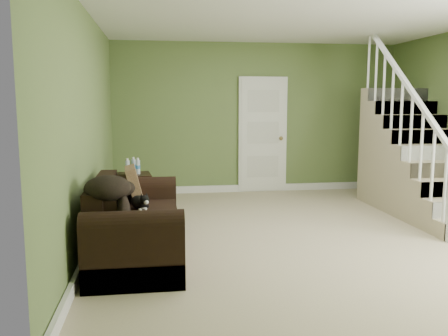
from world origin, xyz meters
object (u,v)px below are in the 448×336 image
object	(u,v)px
side_table	(134,193)
cat	(139,202)
sofa	(133,227)
banana	(155,225)

from	to	relation	value
side_table	cat	bearing A→B (deg)	-85.27
sofa	banana	distance (m)	0.62
sofa	cat	size ratio (longest dim) A/B	4.88
cat	banana	distance (m)	0.82
cat	banana	bearing A→B (deg)	-102.48
cat	banana	world-z (taller)	cat
sofa	side_table	xyz separation A→B (m)	(-0.08, 1.93, -0.01)
sofa	cat	world-z (taller)	sofa
sofa	cat	bearing A→B (deg)	76.05
sofa	side_table	bearing A→B (deg)	92.34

